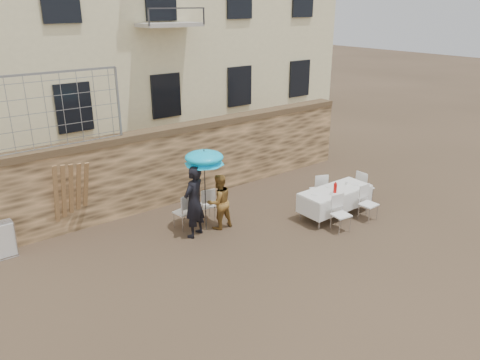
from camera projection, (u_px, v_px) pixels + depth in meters
ground at (287, 272)px, 10.21m from camera, size 80.00×80.00×0.00m
stone_wall at (170, 165)px, 13.53m from camera, size 13.00×0.50×2.20m
chain_link_fence at (55, 111)px, 11.11m from camera, size 3.20×0.06×1.80m
man_suit at (194, 202)px, 11.49m from camera, size 0.80×0.67×1.85m
woman_dress at (219, 202)px, 11.99m from camera, size 0.72×0.57×1.46m
umbrella at (204, 160)px, 11.45m from camera, size 1.00×1.00×2.02m
couple_chair_left at (183, 211)px, 12.06m from camera, size 0.56×0.56×0.96m
couple_chair_right at (206, 204)px, 12.46m from camera, size 0.55×0.55×0.96m
banquet_table at (335, 191)px, 12.69m from camera, size 2.10×0.85×0.78m
soda_bottle at (335, 188)px, 12.40m from camera, size 0.09×0.09×0.26m
table_chair_front_left at (341, 214)px, 11.88m from camera, size 0.54×0.54×0.96m
table_chair_front_right at (369, 203)px, 12.51m from camera, size 0.49×0.49×0.96m
table_chair_back at (318, 189)px, 13.49m from camera, size 0.63×0.63×0.96m
table_chair_side at (365, 187)px, 13.65m from camera, size 0.49×0.49×0.96m
chair_stack_right at (4, 237)px, 10.75m from camera, size 0.46×0.40×0.92m
wood_planks at (69, 198)px, 11.53m from camera, size 0.70×0.20×2.00m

